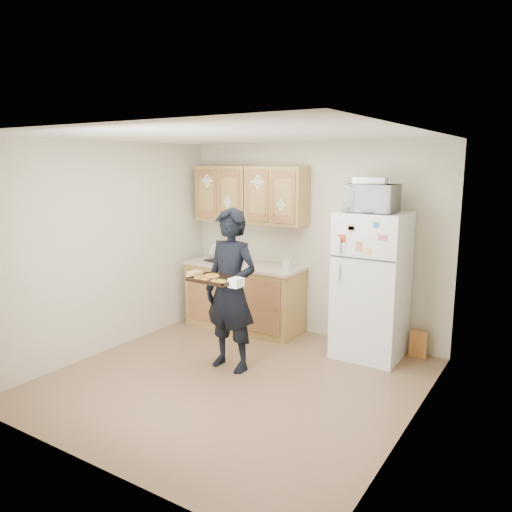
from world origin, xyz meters
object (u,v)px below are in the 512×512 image
object	(u,v)px
person	(231,290)
baking_tray	(215,280)
dish_rack	(222,255)
refrigerator	(371,285)
microwave	(371,198)

from	to	relation	value
person	baking_tray	size ratio (longest dim) A/B	3.64
baking_tray	dish_rack	distance (m)	1.81
person	dish_rack	size ratio (longest dim) A/B	4.29
refrigerator	dish_rack	bearing A→B (deg)	179.24
refrigerator	person	distance (m)	1.65
refrigerator	microwave	world-z (taller)	microwave
refrigerator	baking_tray	xyz separation A→B (m)	(-1.15, -1.47, 0.21)
refrigerator	dish_rack	distance (m)	2.16
refrigerator	baking_tray	bearing A→B (deg)	-127.98
dish_rack	person	bearing A→B (deg)	-50.63
person	microwave	size ratio (longest dim) A/B	3.14
refrigerator	baking_tray	world-z (taller)	refrigerator
refrigerator	dish_rack	size ratio (longest dim) A/B	4.11
person	microwave	world-z (taller)	microwave
person	baking_tray	distance (m)	0.35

